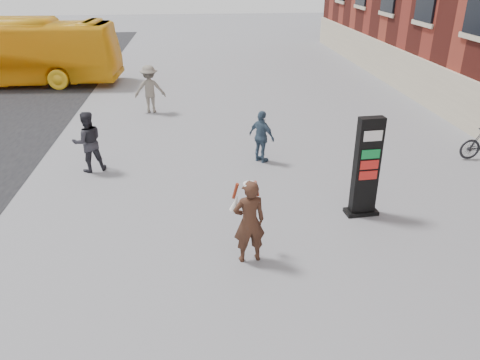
{
  "coord_description": "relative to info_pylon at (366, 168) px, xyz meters",
  "views": [
    {
      "loc": [
        -0.2,
        -7.78,
        5.53
      ],
      "look_at": [
        0.66,
        1.15,
        1.33
      ],
      "focal_mm": 35.0,
      "sensor_mm": 36.0,
      "label": 1
    }
  ],
  "objects": [
    {
      "name": "ground",
      "position": [
        -3.67,
        -1.8,
        -1.21
      ],
      "size": [
        100.0,
        100.0,
        0.0
      ],
      "primitive_type": "plane",
      "color": "#9E9EA3"
    },
    {
      "name": "info_pylon",
      "position": [
        0.0,
        0.0,
        0.0
      ],
      "size": [
        0.8,
        0.45,
        2.42
      ],
      "rotation": [
        0.0,
        0.0,
        0.08
      ],
      "color": "black",
      "rests_on": "ground"
    },
    {
      "name": "woman",
      "position": [
        -2.92,
        -1.64,
        -0.3
      ],
      "size": [
        0.74,
        0.69,
        1.78
      ],
      "rotation": [
        0.0,
        0.0,
        3.29
      ],
      "color": "#40271A",
      "rests_on": "ground"
    },
    {
      "name": "bus",
      "position": [
        -13.18,
        14.5,
        0.35
      ],
      "size": [
        11.34,
        3.28,
        3.12
      ],
      "primitive_type": "imported",
      "rotation": [
        0.0,
        0.0,
        1.51
      ],
      "color": "yellow",
      "rests_on": "road"
    },
    {
      "name": "pedestrian_a",
      "position": [
        -6.97,
        3.27,
        -0.33
      ],
      "size": [
        1.04,
        0.93,
        1.77
      ],
      "primitive_type": "imported",
      "rotation": [
        0.0,
        0.0,
        3.5
      ],
      "color": "#2B2B32",
      "rests_on": "ground"
    },
    {
      "name": "pedestrian_b",
      "position": [
        -5.67,
        9.01,
        -0.27
      ],
      "size": [
        1.23,
        0.73,
        1.88
      ],
      "primitive_type": "imported",
      "rotation": [
        0.0,
        0.0,
        3.17
      ],
      "color": "gray",
      "rests_on": "ground"
    },
    {
      "name": "pedestrian_c",
      "position": [
        -1.95,
        3.46,
        -0.41
      ],
      "size": [
        0.91,
        0.95,
        1.59
      ],
      "primitive_type": "imported",
      "rotation": [
        0.0,
        0.0,
        2.3
      ],
      "color": "#3E556C",
      "rests_on": "ground"
    }
  ]
}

